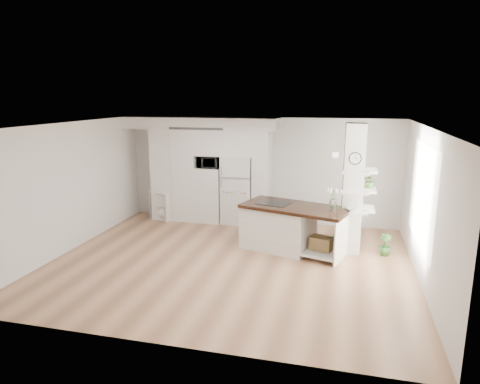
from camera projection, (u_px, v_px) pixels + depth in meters
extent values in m
cube|color=tan|center=(230.00, 262.00, 8.50)|extent=(7.00, 6.00, 0.01)
cube|color=white|center=(230.00, 125.00, 7.90)|extent=(7.00, 6.00, 0.04)
cube|color=silver|center=(261.00, 170.00, 11.04)|extent=(7.00, 0.04, 2.70)
cube|color=silver|center=(167.00, 250.00, 5.36)|extent=(7.00, 0.04, 2.70)
cube|color=silver|center=(70.00, 187.00, 9.02)|extent=(0.04, 6.00, 2.70)
cube|color=silver|center=(425.00, 207.00, 7.37)|extent=(0.04, 6.00, 2.70)
cube|color=white|center=(176.00, 174.00, 11.28)|extent=(1.20, 0.65, 2.40)
cube|color=white|center=(210.00, 194.00, 11.17)|extent=(0.65, 0.65, 1.42)
cube|color=white|center=(209.00, 142.00, 10.87)|extent=(0.65, 0.65, 0.65)
cube|color=white|center=(238.00, 143.00, 10.69)|extent=(0.85, 0.65, 0.65)
cube|color=white|center=(262.00, 178.00, 10.74)|extent=(0.40, 0.65, 2.40)
cube|color=silver|center=(200.00, 123.00, 10.79)|extent=(4.00, 0.70, 0.30)
cube|color=#262626|center=(196.00, 129.00, 10.50)|extent=(1.40, 0.04, 0.06)
cube|color=white|center=(238.00, 190.00, 10.97)|extent=(0.78, 0.66, 1.75)
cube|color=#B2B2B7|center=(235.00, 178.00, 10.56)|extent=(0.78, 0.01, 0.03)
cube|color=silver|center=(353.00, 189.00, 8.79)|extent=(0.40, 0.40, 2.70)
cube|color=#996E55|center=(343.00, 189.00, 8.84)|extent=(0.02, 0.40, 2.70)
cube|color=#996E55|center=(353.00, 187.00, 8.99)|extent=(0.40, 0.02, 2.70)
cylinder|color=black|center=(355.00, 158.00, 8.45)|extent=(0.25, 0.03, 0.25)
cylinder|color=white|center=(355.00, 159.00, 8.43)|extent=(0.21, 0.01, 0.21)
plane|color=white|center=(422.00, 195.00, 7.63)|extent=(0.00, 2.40, 2.40)
cylinder|color=white|center=(322.00, 158.00, 7.77)|extent=(0.12, 0.12, 0.10)
cube|color=white|center=(278.00, 227.00, 9.21)|extent=(1.63, 1.30, 0.92)
cube|color=white|center=(324.00, 251.00, 8.77)|extent=(1.00, 1.11, 0.04)
cube|color=white|center=(342.00, 238.00, 8.51)|extent=(0.29, 0.90, 0.92)
cube|color=#321A0F|center=(295.00, 208.00, 8.91)|extent=(2.40, 1.62, 0.07)
cube|color=black|center=(274.00, 203.00, 9.15)|extent=(0.79, 0.71, 0.01)
cube|color=olive|center=(321.00, 243.00, 8.76)|extent=(0.51, 0.44, 0.27)
cylinder|color=white|center=(333.00, 204.00, 8.59)|extent=(0.12, 0.12, 0.22)
cube|color=white|center=(154.00, 204.00, 11.55)|extent=(0.16, 0.35, 0.75)
cube|color=white|center=(171.00, 207.00, 11.22)|extent=(0.16, 0.35, 0.75)
cube|color=white|center=(162.00, 192.00, 11.30)|extent=(0.72, 0.57, 0.03)
cube|color=white|center=(162.00, 204.00, 11.38)|extent=(0.69, 0.55, 0.03)
sphere|color=white|center=(165.00, 213.00, 11.38)|extent=(0.36, 0.36, 0.36)
imported|color=#386E2C|center=(328.00, 245.00, 8.79)|extent=(0.28, 0.23, 0.45)
imported|color=#386E2C|center=(385.00, 245.00, 8.83)|extent=(0.29, 0.29, 0.45)
imported|color=#2D2D2D|center=(209.00, 162.00, 10.93)|extent=(0.54, 0.37, 0.30)
imported|color=#386E2C|center=(370.00, 181.00, 8.77)|extent=(0.27, 0.23, 0.30)
imported|color=white|center=(352.00, 209.00, 8.58)|extent=(0.22, 0.22, 0.05)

